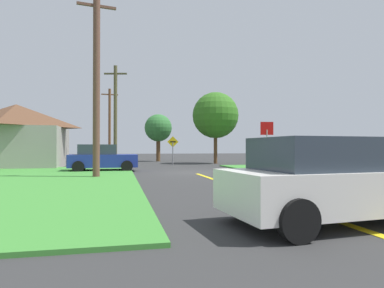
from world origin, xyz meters
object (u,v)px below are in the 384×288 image
at_px(stop_sign, 267,137).
at_px(car_behind_on_main_road, 327,181).
at_px(car_on_crossroad, 298,156).
at_px(direction_sign, 173,147).
at_px(pine_tree_center, 215,115).
at_px(utility_pole_mid, 115,114).
at_px(utility_pole_far, 110,123).
at_px(barn, 16,136).
at_px(utility_pole_near, 96,82).
at_px(oak_tree_left, 158,128).
at_px(parked_car_near_building, 102,158).

distance_m(stop_sign, car_behind_on_main_road, 13.25).
distance_m(car_behind_on_main_road, car_on_crossroad, 20.79).
height_order(direction_sign, pine_tree_center, pine_tree_center).
bearing_deg(stop_sign, car_behind_on_main_road, 77.47).
bearing_deg(utility_pole_mid, utility_pole_far, 94.01).
relative_size(car_behind_on_main_road, barn, 0.62).
distance_m(utility_pole_near, utility_pole_mid, 10.72).
relative_size(oak_tree_left, pine_tree_center, 0.77).
height_order(stop_sign, car_on_crossroad, stop_sign).
bearing_deg(utility_pole_far, car_behind_on_main_road, -81.31).
bearing_deg(car_behind_on_main_road, car_on_crossroad, 55.90).
distance_m(parked_car_near_building, pine_tree_center, 12.91).
bearing_deg(parked_car_near_building, stop_sign, -17.64).
bearing_deg(utility_pole_mid, utility_pole_near, -93.96).
xyz_separation_m(utility_pole_far, barn, (-6.35, -11.03, -1.78)).
bearing_deg(car_on_crossroad, direction_sign, 73.52).
distance_m(parked_car_near_building, utility_pole_mid, 7.01).
height_order(direction_sign, oak_tree_left, oak_tree_left).
bearing_deg(car_behind_on_main_road, parked_car_near_building, 102.29).
relative_size(stop_sign, car_behind_on_main_road, 0.71).
height_order(parked_car_near_building, oak_tree_left, oak_tree_left).
relative_size(car_on_crossroad, utility_pole_mid, 0.48).
height_order(car_on_crossroad, utility_pole_near, utility_pole_near).
height_order(stop_sign, utility_pole_near, utility_pole_near).
height_order(utility_pole_near, direction_sign, utility_pole_near).
relative_size(stop_sign, utility_pole_far, 0.37).
distance_m(stop_sign, utility_pole_mid, 12.64).
height_order(stop_sign, parked_car_near_building, stop_sign).
bearing_deg(car_behind_on_main_road, pine_tree_center, 73.29).
bearing_deg(barn, stop_sign, -28.54).
relative_size(stop_sign, direction_sign, 1.24).
xyz_separation_m(car_on_crossroad, pine_tree_center, (-5.35, 4.95, 3.53)).
relative_size(car_on_crossroad, direction_sign, 1.62).
relative_size(parked_car_near_building, barn, 0.60).
xyz_separation_m(stop_sign, pine_tree_center, (0.06, 10.82, 2.27)).
bearing_deg(car_behind_on_main_road, direction_sign, 83.46).
height_order(parked_car_near_building, pine_tree_center, pine_tree_center).
bearing_deg(direction_sign, car_on_crossroad, -16.25).
bearing_deg(oak_tree_left, stop_sign, -75.14).
bearing_deg(utility_pole_far, oak_tree_left, -30.32).
bearing_deg(direction_sign, pine_tree_center, 27.10).
bearing_deg(pine_tree_center, car_behind_on_main_road, -101.28).
xyz_separation_m(car_behind_on_main_road, oak_tree_left, (0.13, 29.06, 2.65)).
bearing_deg(parked_car_near_building, direction_sign, 47.06).
xyz_separation_m(utility_pole_far, oak_tree_left, (5.02, -2.94, -0.64)).
height_order(utility_pole_near, utility_pole_mid, utility_pole_near).
distance_m(stop_sign, oak_tree_left, 17.32).
xyz_separation_m(parked_car_near_building, utility_pole_near, (-0.03, -4.54, 3.71)).
distance_m(utility_pole_mid, utility_pole_far, 10.71).
height_order(stop_sign, utility_pole_mid, utility_pole_mid).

